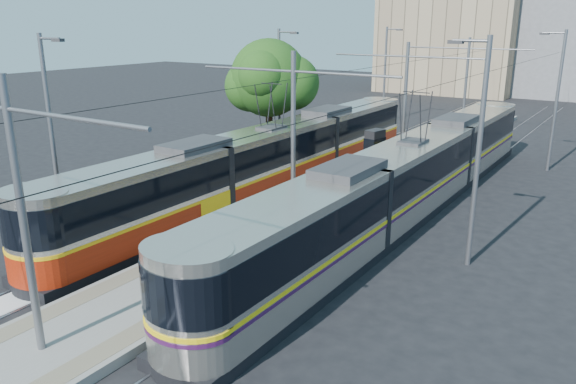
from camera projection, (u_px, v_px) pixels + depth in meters
The scene contains 13 objects.
ground at pixel (156, 298), 17.80m from camera, with size 160.00×160.00×0.00m, color black.
platform at pixel (380, 176), 31.34m from camera, with size 4.00×50.00×0.30m, color gray.
tactile_strip_left at pixel (357, 169), 32.06m from camera, with size 0.70×50.00×0.01m, color gray.
tactile_strip_right at pixel (405, 177), 30.54m from camera, with size 0.70×50.00×0.01m, color gray.
rails at pixel (380, 178), 31.38m from camera, with size 8.71×70.00×0.03m.
track_arrow at pixel (2, 306), 17.30m from camera, with size 1.20×5.00×0.01m, color silver.
tram_left at pixel (272, 159), 28.45m from camera, with size 2.43×28.13×5.50m.
tram_right at pixel (411, 174), 25.07m from camera, with size 2.43×30.71×5.50m.
catenary at pixel (361, 103), 27.80m from camera, with size 9.20×70.00×7.00m.
street_lamps at pixel (412, 96), 33.37m from camera, with size 15.18×38.22×8.00m.
shelter at pixel (374, 151), 30.66m from camera, with size 0.88×1.23×2.50m.
tree at pixel (275, 79), 33.81m from camera, with size 5.15×4.76×7.48m.
building_left at pixel (454, 32), 68.94m from camera, with size 16.32×12.24×14.23m.
Camera 1 is at (12.32, -11.11, 8.40)m, focal length 35.00 mm.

